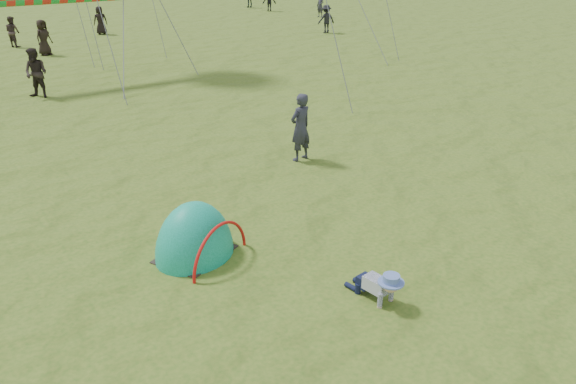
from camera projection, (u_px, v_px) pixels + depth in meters
ground at (356, 273)px, 9.78m from camera, size 140.00×140.00×0.00m
crawling_toddler at (380, 285)px, 8.94m from camera, size 0.61×0.81×0.58m
popup_tent at (195, 254)px, 10.37m from camera, size 2.00×1.85×2.07m
standing_adult at (301, 127)px, 14.46m from camera, size 0.71×0.52×1.78m
crowd_person_3 at (269, 0)px, 45.26m from camera, size 1.25×1.08×1.68m
crowd_person_4 at (43, 37)px, 27.89m from camera, size 1.00×0.87×1.73m
crowd_person_6 at (320, 6)px, 41.70m from camera, size 0.48×0.66×1.65m
crowd_person_7 at (36, 73)px, 20.31m from camera, size 1.08×1.10×1.78m
crowd_person_9 at (326, 19)px, 34.63m from camera, size 1.19×0.85×1.67m
crowd_person_10 at (100, 20)px, 34.08m from camera, size 0.88×0.65×1.66m
crowd_person_13 at (13, 32)px, 30.05m from camera, size 0.90×0.97×1.61m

